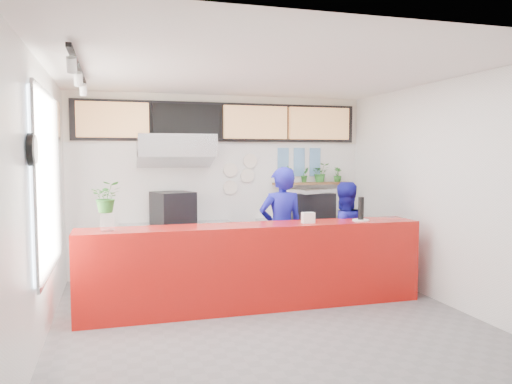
{
  "coord_description": "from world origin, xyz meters",
  "views": [
    {
      "loc": [
        -1.75,
        -5.78,
        2.0
      ],
      "look_at": [
        0.1,
        0.7,
        1.5
      ],
      "focal_mm": 35.0,
      "sensor_mm": 36.0,
      "label": 1
    }
  ],
  "objects_px": {
    "espresso_machine": "(312,206)",
    "staff_right": "(343,236)",
    "service_counter": "(255,266)",
    "pepper_mill": "(361,208)",
    "staff_center": "(281,230)",
    "panini_oven": "(173,208)"
  },
  "relations": [
    {
      "from": "staff_center",
      "to": "pepper_mill",
      "type": "height_order",
      "value": "staff_center"
    },
    {
      "from": "panini_oven",
      "to": "pepper_mill",
      "type": "xyz_separation_m",
      "value": [
        2.35,
        -1.84,
        0.11
      ]
    },
    {
      "from": "panini_oven",
      "to": "espresso_machine",
      "type": "distance_m",
      "value": 2.39
    },
    {
      "from": "espresso_machine",
      "to": "staff_right",
      "type": "height_order",
      "value": "staff_right"
    },
    {
      "from": "panini_oven",
      "to": "pepper_mill",
      "type": "bearing_deg",
      "value": -56.63
    },
    {
      "from": "service_counter",
      "to": "pepper_mill",
      "type": "relative_size",
      "value": 14.45
    },
    {
      "from": "service_counter",
      "to": "panini_oven",
      "type": "xyz_separation_m",
      "value": [
        -0.85,
        1.8,
        0.61
      ]
    },
    {
      "from": "pepper_mill",
      "to": "espresso_machine",
      "type": "bearing_deg",
      "value": 88.95
    },
    {
      "from": "staff_right",
      "to": "service_counter",
      "type": "bearing_deg",
      "value": 20.28
    },
    {
      "from": "service_counter",
      "to": "staff_center",
      "type": "xyz_separation_m",
      "value": [
        0.58,
        0.64,
        0.36
      ]
    },
    {
      "from": "service_counter",
      "to": "espresso_machine",
      "type": "xyz_separation_m",
      "value": [
        1.53,
        1.8,
        0.58
      ]
    },
    {
      "from": "service_counter",
      "to": "panini_oven",
      "type": "bearing_deg",
      "value": 115.39
    },
    {
      "from": "pepper_mill",
      "to": "staff_right",
      "type": "bearing_deg",
      "value": 90.58
    },
    {
      "from": "service_counter",
      "to": "espresso_machine",
      "type": "distance_m",
      "value": 2.43
    },
    {
      "from": "staff_center",
      "to": "staff_right",
      "type": "distance_m",
      "value": 0.94
    },
    {
      "from": "espresso_machine",
      "to": "staff_center",
      "type": "height_order",
      "value": "staff_center"
    },
    {
      "from": "espresso_machine",
      "to": "staff_center",
      "type": "xyz_separation_m",
      "value": [
        -0.95,
        -1.16,
        -0.21
      ]
    },
    {
      "from": "espresso_machine",
      "to": "service_counter",
      "type": "bearing_deg",
      "value": -124.97
    },
    {
      "from": "staff_center",
      "to": "pepper_mill",
      "type": "xyz_separation_m",
      "value": [
        0.92,
        -0.68,
        0.36
      ]
    },
    {
      "from": "espresso_machine",
      "to": "pepper_mill",
      "type": "height_order",
      "value": "pepper_mill"
    },
    {
      "from": "service_counter",
      "to": "staff_right",
      "type": "relative_size",
      "value": 2.8
    },
    {
      "from": "staff_center",
      "to": "staff_right",
      "type": "xyz_separation_m",
      "value": [
        0.91,
        -0.16,
        -0.11
      ]
    }
  ]
}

